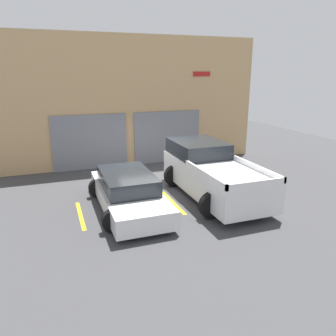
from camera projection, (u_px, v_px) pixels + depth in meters
The scene contains 7 objects.
ground_plane at pixel (154, 183), 13.26m from camera, with size 28.00×28.00×0.00m, color #3D3D3F.
shophouse_building at pixel (132, 103), 15.40m from camera, with size 12.54×0.68×5.97m.
pickup_truck at pixel (211, 172), 11.77m from camera, with size 2.61×5.08×1.78m.
sedan_white at pixel (128, 192), 10.64m from camera, with size 2.22×4.62×1.20m.
parking_stripe_far_left at pixel (81, 215), 10.26m from camera, with size 0.12×2.20×0.01m, color gold.
parking_stripe_left at pixel (173, 202), 11.28m from camera, with size 0.12×2.20×0.01m, color gold.
parking_stripe_centre at pixel (250, 191), 12.30m from camera, with size 0.12×2.20×0.01m, color gold.
Camera 1 is at (-3.77, -11.99, 4.31)m, focal length 35.00 mm.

